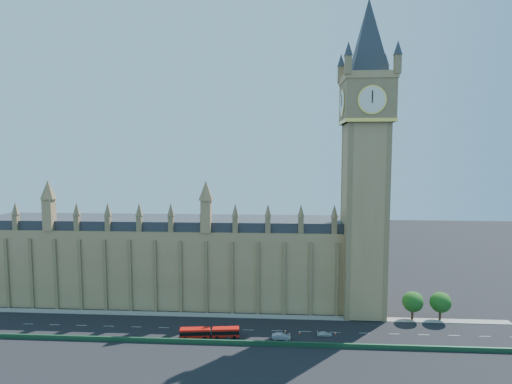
# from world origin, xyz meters

# --- Properties ---
(ground) EXTENTS (400.00, 400.00, 0.00)m
(ground) POSITION_xyz_m (0.00, 0.00, 0.00)
(ground) COLOR black
(ground) RESTS_ON ground
(palace_westminster) EXTENTS (120.00, 20.00, 28.00)m
(palace_westminster) POSITION_xyz_m (-25.00, 22.00, 13.86)
(palace_westminster) COLOR #A07D4D
(palace_westminster) RESTS_ON ground
(elizabeth_tower) EXTENTS (20.59, 20.59, 105.00)m
(elizabeth_tower) POSITION_xyz_m (38.00, 13.99, 54.56)
(elizabeth_tower) COLOR #A07D4D
(elizabeth_tower) RESTS_ON ground
(bridge_parapet) EXTENTS (160.00, 0.60, 1.20)m
(bridge_parapet) POSITION_xyz_m (0.00, -9.00, 0.60)
(bridge_parapet) COLOR #1E4C2D
(bridge_parapet) RESTS_ON ground
(kerb_north) EXTENTS (160.00, 3.00, 0.16)m
(kerb_north) POSITION_xyz_m (0.00, 9.50, 0.08)
(kerb_north) COLOR gray
(kerb_north) RESTS_ON ground
(tree_east_near) EXTENTS (6.00, 6.00, 8.50)m
(tree_east_near) POSITION_xyz_m (52.22, 10.08, 5.64)
(tree_east_near) COLOR #382619
(tree_east_near) RESTS_ON ground
(tree_east_far) EXTENTS (6.00, 6.00, 8.50)m
(tree_east_far) POSITION_xyz_m (60.22, 10.08, 5.64)
(tree_east_far) COLOR #382619
(tree_east_far) RESTS_ON ground
(red_bus) EXTENTS (15.90, 4.02, 2.67)m
(red_bus) POSITION_xyz_m (-5.91, -5.50, 1.41)
(red_bus) COLOR red
(red_bus) RESTS_ON ground
(car_grey) EXTENTS (3.87, 1.67, 1.30)m
(car_grey) POSITION_xyz_m (-2.00, -5.48, 0.65)
(car_grey) COLOR #45474D
(car_grey) RESTS_ON ground
(car_silver) EXTENTS (5.04, 2.01, 1.63)m
(car_silver) POSITION_xyz_m (13.19, -5.23, 0.82)
(car_silver) COLOR #9A9CA1
(car_silver) RESTS_ON ground
(car_white) EXTENTS (4.13, 1.82, 1.18)m
(car_white) POSITION_xyz_m (24.90, -2.58, 0.59)
(car_white) COLOR silver
(car_white) RESTS_ON ground
(cone_a) EXTENTS (0.47, 0.47, 0.71)m
(cone_a) POSITION_xyz_m (15.40, -2.60, 0.35)
(cone_a) COLOR black
(cone_a) RESTS_ON ground
(cone_b) EXTENTS (0.48, 0.48, 0.67)m
(cone_b) POSITION_xyz_m (14.29, -0.83, 0.33)
(cone_b) COLOR black
(cone_b) RESTS_ON ground
(cone_c) EXTENTS (0.59, 0.59, 0.80)m
(cone_c) POSITION_xyz_m (18.23, -1.56, 0.39)
(cone_c) COLOR black
(cone_c) RESTS_ON ground
(cone_d) EXTENTS (0.48, 0.48, 0.68)m
(cone_d) POSITION_xyz_m (27.90, -1.32, 0.34)
(cone_d) COLOR black
(cone_d) RESTS_ON ground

